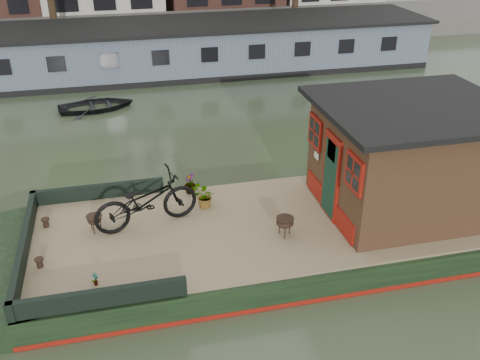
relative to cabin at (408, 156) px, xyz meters
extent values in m
plane|color=#293521|center=(-2.19, 0.00, -1.88)|extent=(120.00, 120.00, 0.00)
cube|color=black|center=(-2.19, 0.00, -1.58)|extent=(12.00, 4.00, 0.60)
cylinder|color=black|center=(-8.19, 0.00, -1.58)|extent=(4.00, 4.00, 0.60)
cube|color=maroon|center=(-2.19, 0.00, -1.82)|extent=(12.02, 4.02, 0.10)
cube|color=#836D51|center=(-2.19, 0.00, -1.25)|extent=(11.80, 3.80, 0.05)
cube|color=black|center=(-8.11, 0.00, -1.05)|extent=(0.12, 4.00, 0.35)
cube|color=black|center=(-6.69, 1.92, -1.05)|extent=(3.00, 0.12, 0.35)
cube|color=black|center=(-6.69, -1.92, -1.05)|extent=(3.00, 0.12, 0.35)
cube|color=black|center=(0.01, 0.00, -0.08)|extent=(3.50, 3.00, 2.30)
cube|color=black|center=(0.01, 0.00, 1.13)|extent=(4.00, 3.50, 0.12)
cube|color=maroon|center=(-1.77, 0.00, -0.28)|extent=(0.06, 0.80, 1.90)
cube|color=black|center=(-1.79, 0.00, -0.33)|extent=(0.04, 0.64, 1.70)
cube|color=maroon|center=(-1.77, -1.05, 0.32)|extent=(0.06, 0.72, 0.72)
cube|color=maroon|center=(-1.77, 1.05, 0.32)|extent=(0.06, 0.72, 0.72)
imported|color=black|center=(-5.67, 0.51, -0.64)|extent=(2.35, 1.27, 1.17)
imported|color=maroon|center=(-4.36, 0.94, -0.95)|extent=(0.65, 0.65, 0.55)
imported|color=#983929|center=(-4.57, 1.70, -0.98)|extent=(0.31, 0.31, 0.49)
imported|color=maroon|center=(-6.76, -1.32, -1.09)|extent=(0.16, 0.17, 0.27)
cylinder|color=black|center=(-7.79, 0.92, -1.13)|extent=(0.18, 0.18, 0.20)
cylinder|color=black|center=(-7.79, -0.53, -1.13)|extent=(0.17, 0.17, 0.20)
imported|color=black|center=(-6.80, 9.87, -1.60)|extent=(2.93, 2.26, 0.56)
cube|color=slate|center=(-2.19, 14.00, -0.88)|extent=(20.00, 4.00, 2.00)
cube|color=black|center=(-2.19, 14.00, 0.17)|extent=(20.40, 4.40, 0.12)
cube|color=black|center=(-2.19, 14.00, -1.76)|extent=(20.00, 4.05, 0.24)
cube|color=#47443F|center=(-2.19, 20.50, -1.43)|extent=(60.00, 6.00, 0.90)
camera|label=1|loc=(-5.99, -9.37, 4.97)|focal=40.00mm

